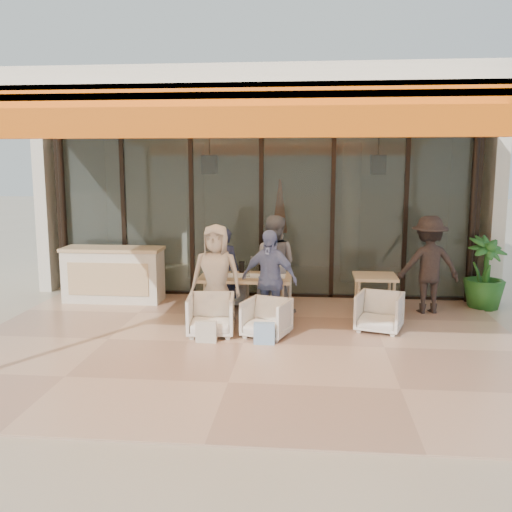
% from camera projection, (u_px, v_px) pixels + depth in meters
% --- Properties ---
extents(ground, '(70.00, 70.00, 0.00)m').
position_uv_depth(ground, '(243.00, 345.00, 8.20)').
color(ground, '#C6B293').
rests_on(ground, ground).
extents(terrace_floor, '(8.00, 6.00, 0.01)m').
position_uv_depth(terrace_floor, '(243.00, 344.00, 8.20)').
color(terrace_floor, tan).
rests_on(terrace_floor, ground).
extents(terrace_structure, '(8.00, 6.00, 3.40)m').
position_uv_depth(terrace_structure, '(240.00, 111.00, 7.41)').
color(terrace_structure, silver).
rests_on(terrace_structure, ground).
extents(glass_storefront, '(8.08, 0.10, 3.20)m').
position_uv_depth(glass_storefront, '(261.00, 215.00, 10.88)').
color(glass_storefront, '#9EADA3').
rests_on(glass_storefront, ground).
extents(interior_block, '(9.05, 3.62, 3.52)m').
position_uv_depth(interior_block, '(270.00, 179.00, 13.06)').
color(interior_block, silver).
rests_on(interior_block, ground).
extents(host_counter, '(1.85, 0.65, 1.04)m').
position_uv_depth(host_counter, '(113.00, 274.00, 10.62)').
color(host_counter, silver).
rests_on(host_counter, ground).
extents(dining_table, '(1.50, 0.90, 0.93)m').
position_uv_depth(dining_table, '(245.00, 279.00, 9.41)').
color(dining_table, tan).
rests_on(dining_table, ground).
extents(chair_far_left, '(0.69, 0.65, 0.70)m').
position_uv_depth(chair_far_left, '(229.00, 286.00, 10.43)').
color(chair_far_left, white).
rests_on(chair_far_left, ground).
extents(chair_far_right, '(0.63, 0.59, 0.63)m').
position_uv_depth(chair_far_right, '(275.00, 289.00, 10.36)').
color(chair_far_right, white).
rests_on(chair_far_right, ground).
extents(chair_near_left, '(0.74, 0.70, 0.70)m').
position_uv_depth(chair_near_left, '(211.00, 313.00, 8.57)').
color(chair_near_left, white).
rests_on(chair_near_left, ground).
extents(chair_near_right, '(0.77, 0.75, 0.64)m').
position_uv_depth(chair_near_right, '(267.00, 316.00, 8.49)').
color(chair_near_right, white).
rests_on(chair_near_right, ground).
extents(diner_navy, '(0.62, 0.48, 1.49)m').
position_uv_depth(diner_navy, '(225.00, 270.00, 9.88)').
color(diner_navy, '#171E34').
rests_on(diner_navy, ground).
extents(diner_grey, '(0.92, 0.77, 1.71)m').
position_uv_depth(diner_grey, '(273.00, 265.00, 9.78)').
color(diner_grey, slate).
rests_on(diner_grey, ground).
extents(diner_cream, '(0.83, 0.56, 1.64)m').
position_uv_depth(diner_cream, '(216.00, 276.00, 8.98)').
color(diner_cream, beige).
rests_on(diner_cream, ground).
extents(diner_periwinkle, '(0.99, 0.66, 1.57)m').
position_uv_depth(diner_periwinkle, '(269.00, 279.00, 8.91)').
color(diner_periwinkle, '#6C80B5').
rests_on(diner_periwinkle, ground).
extents(tote_bag_cream, '(0.30, 0.10, 0.34)m').
position_uv_depth(tote_bag_cream, '(206.00, 333.00, 8.20)').
color(tote_bag_cream, silver).
rests_on(tote_bag_cream, ground).
extents(tote_bag_blue, '(0.30, 0.10, 0.34)m').
position_uv_depth(tote_bag_blue, '(264.00, 334.00, 8.12)').
color(tote_bag_blue, '#99BFD8').
rests_on(tote_bag_blue, ground).
extents(side_table, '(0.70, 0.70, 0.74)m').
position_uv_depth(side_table, '(375.00, 281.00, 9.46)').
color(side_table, tan).
rests_on(side_table, ground).
extents(side_chair, '(0.81, 0.79, 0.68)m').
position_uv_depth(side_chair, '(379.00, 310.00, 8.78)').
color(side_chair, white).
rests_on(side_chair, ground).
extents(standing_woman, '(1.18, 0.79, 1.70)m').
position_uv_depth(standing_woman, '(428.00, 265.00, 9.79)').
color(standing_woman, black).
rests_on(standing_woman, ground).
extents(potted_palm, '(0.97, 0.97, 1.30)m').
position_uv_depth(potted_palm, '(485.00, 273.00, 10.15)').
color(potted_palm, '#1E5919').
rests_on(potted_palm, ground).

